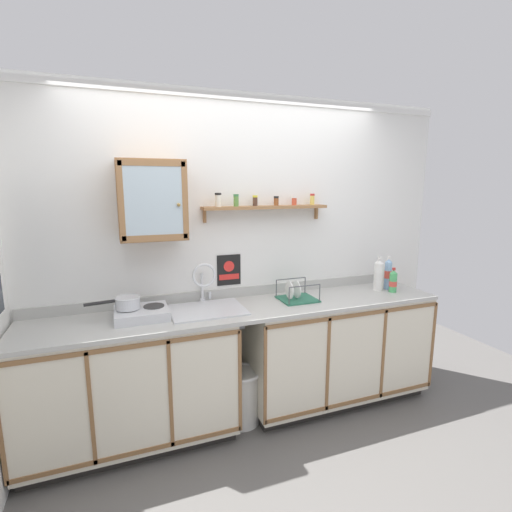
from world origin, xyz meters
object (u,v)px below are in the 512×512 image
bottle_opaque_white_1 (379,275)px  trash_bin (242,396)px  dish_rack (296,296)px  hot_plate_stove (142,313)px  bottle_soda_green_2 (393,281)px  wall_cabinet (152,200)px  warning_sign (229,270)px  sink (207,311)px  saucepan (127,302)px  bottle_water_blue_0 (388,274)px

bottle_opaque_white_1 → trash_bin: (-1.30, -0.07, -0.85)m
dish_rack → hot_plate_stove: bearing=180.0°
bottle_soda_green_2 → wall_cabinet: size_ratio=0.39×
bottle_opaque_white_1 → warning_sign: bearing=169.5°
bottle_soda_green_2 → dish_rack: bottle_soda_green_2 is taller
dish_rack → warning_sign: (-0.49, 0.25, 0.20)m
sink → dish_rack: sink is taller
bottle_opaque_white_1 → wall_cabinet: bearing=177.0°
bottle_opaque_white_1 → bottle_soda_green_2: bottle_opaque_white_1 is taller
wall_cabinet → warning_sign: (0.59, 0.14, -0.58)m
saucepan → trash_bin: saucepan is taller
sink → warning_sign: bearing=44.1°
bottle_opaque_white_1 → wall_cabinet: (-1.89, 0.10, 0.67)m
hot_plate_stove → bottle_water_blue_0: bottle_water_blue_0 is taller
bottle_soda_green_2 → warning_sign: (-1.38, 0.34, 0.14)m
hot_plate_stove → bottle_opaque_white_1: 2.01m
hot_plate_stove → dish_rack: 1.20m
bottle_water_blue_0 → warning_sign: (-1.40, 0.24, 0.10)m
warning_sign → wall_cabinet: bearing=-166.5°
bottle_soda_green_2 → sink: bearing=176.4°
wall_cabinet → trash_bin: 1.64m
sink → dish_rack: (0.73, -0.02, 0.04)m
hot_plate_stove → warning_sign: 0.78m
hot_plate_stove → saucepan: (-0.09, 0.02, 0.08)m
bottle_water_blue_0 → wall_cabinet: (-2.00, 0.10, 0.67)m
bottle_opaque_white_1 → dish_rack: 0.82m
warning_sign → sink: bearing=-135.9°
saucepan → dish_rack: 1.29m
bottle_water_blue_0 → hot_plate_stove: bearing=-179.6°
saucepan → bottle_soda_green_2: size_ratio=1.69×
saucepan → warning_sign: 0.84m
bottle_water_blue_0 → bottle_soda_green_2: bottle_water_blue_0 is taller
hot_plate_stove → wall_cabinet: wall_cabinet is taller
saucepan → bottle_soda_green_2: bottle_soda_green_2 is taller
bottle_soda_green_2 → dish_rack: 0.89m
sink → hot_plate_stove: 0.47m
sink → trash_bin: sink is taller
bottle_opaque_white_1 → warning_sign: size_ratio=1.19×
trash_bin → warning_sign: bearing=89.9°
saucepan → trash_bin: 1.15m
wall_cabinet → saucepan: bearing=-157.5°
hot_plate_stove → warning_sign: bearing=19.5°
sink → bottle_soda_green_2: (1.62, -0.10, 0.10)m
sink → saucepan: bearing=179.3°
sink → bottle_water_blue_0: (1.65, -0.00, 0.14)m
bottle_water_blue_0 → wall_cabinet: bearing=177.3°
sink → bottle_opaque_white_1: size_ratio=1.82×
bottle_soda_green_2 → trash_bin: bearing=179.1°
bottle_water_blue_0 → sink: bearing=180.0°
bottle_opaque_white_1 → trash_bin: size_ratio=0.69×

